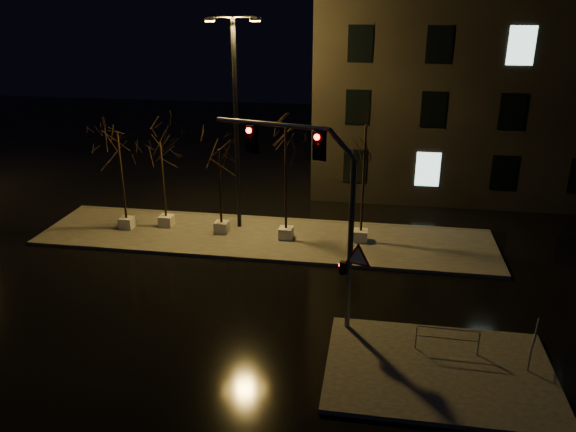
# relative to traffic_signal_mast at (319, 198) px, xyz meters

# --- Properties ---
(ground) EXTENTS (90.00, 90.00, 0.00)m
(ground) POSITION_rel_traffic_signal_mast_xyz_m (-3.40, 1.23, -4.75)
(ground) COLOR black
(ground) RESTS_ON ground
(median) EXTENTS (22.00, 5.00, 0.15)m
(median) POSITION_rel_traffic_signal_mast_xyz_m (-3.40, 7.23, -4.67)
(median) COLOR #3F3C38
(median) RESTS_ON ground
(sidewalk_corner) EXTENTS (7.00, 5.00, 0.15)m
(sidewalk_corner) POSITION_rel_traffic_signal_mast_xyz_m (4.10, -2.27, -4.67)
(sidewalk_corner) COLOR #3F3C38
(sidewalk_corner) RESTS_ON ground
(building) EXTENTS (25.00, 12.00, 15.00)m
(building) POSITION_rel_traffic_signal_mast_xyz_m (10.60, 19.23, 2.75)
(building) COLOR black
(building) RESTS_ON ground
(tree_0) EXTENTS (1.80, 1.80, 5.05)m
(tree_0) POSITION_rel_traffic_signal_mast_xyz_m (-10.47, 7.16, -0.76)
(tree_0) COLOR silver
(tree_0) RESTS_ON median
(tree_1) EXTENTS (1.80, 1.80, 4.46)m
(tree_1) POSITION_rel_traffic_signal_mast_xyz_m (-8.59, 7.73, -1.21)
(tree_1) COLOR silver
(tree_1) RESTS_ON median
(tree_2) EXTENTS (1.80, 1.80, 4.34)m
(tree_2) POSITION_rel_traffic_signal_mast_xyz_m (-5.58, 7.36, -1.30)
(tree_2) COLOR silver
(tree_2) RESTS_ON median
(tree_3) EXTENTS (1.80, 1.80, 5.62)m
(tree_3) POSITION_rel_traffic_signal_mast_xyz_m (-2.33, 7.13, -0.33)
(tree_3) COLOR silver
(tree_3) RESTS_ON median
(tree_4) EXTENTS (1.80, 1.80, 5.75)m
(tree_4) POSITION_rel_traffic_signal_mast_xyz_m (1.24, 7.38, -0.24)
(tree_4) COLOR silver
(tree_4) RESTS_ON median
(traffic_signal_mast) EXTENTS (5.56, 1.59, 7.00)m
(traffic_signal_mast) POSITION_rel_traffic_signal_mast_xyz_m (0.00, 0.00, 0.00)
(traffic_signal_mast) COLOR slate
(traffic_signal_mast) RESTS_ON sidewalk_corner
(streetlight_main) EXTENTS (2.49, 0.99, 10.12)m
(streetlight_main) POSITION_rel_traffic_signal_mast_xyz_m (-4.92, 8.30, 1.24)
(streetlight_main) COLOR black
(streetlight_main) RESTS_ON median
(guard_rail_a) EXTENTS (2.01, 0.10, 0.87)m
(guard_rail_a) POSITION_rel_traffic_signal_mast_xyz_m (4.39, -1.30, -4.03)
(guard_rail_a) COLOR slate
(guard_rail_a) RESTS_ON sidewalk_corner
(guard_rail_b) EXTENTS (0.66, 1.80, 0.90)m
(guard_rail_b) POSITION_rel_traffic_signal_mast_xyz_m (7.10, -1.08, -4.02)
(guard_rail_b) COLOR slate
(guard_rail_b) RESTS_ON sidewalk_corner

